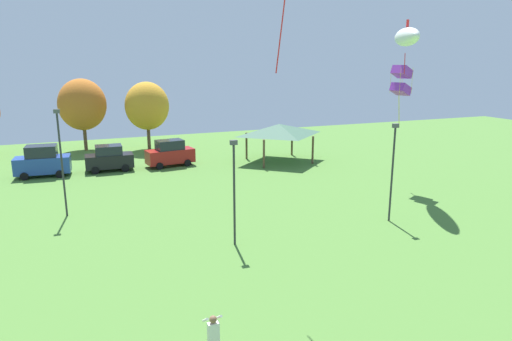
% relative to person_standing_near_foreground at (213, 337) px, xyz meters
% --- Properties ---
extents(person_standing_near_foreground, '(0.52, 0.53, 1.83)m').
position_rel_person_standing_near_foreground_xyz_m(person_standing_near_foreground, '(0.00, 0.00, 0.00)').
color(person_standing_near_foreground, black).
rests_on(person_standing_near_foreground, ground).
extents(kite_flying_0, '(3.71, 5.49, 3.56)m').
position_rel_person_standing_near_foreground_xyz_m(kite_flying_0, '(17.98, 13.65, 9.95)').
color(kite_flying_0, white).
extents(kite_flying_5, '(1.59, 1.50, 4.66)m').
position_rel_person_standing_near_foreground_xyz_m(kite_flying_5, '(19.27, 15.44, 6.96)').
color(kite_flying_5, purple).
extents(parked_car_leftmost, '(4.45, 2.36, 2.62)m').
position_rel_person_standing_near_foreground_xyz_m(parked_car_leftmost, '(-6.04, 28.80, 0.24)').
color(parked_car_leftmost, '#234299').
rests_on(parked_car_leftmost, ground).
extents(parked_car_second_from_left, '(4.07, 2.20, 2.26)m').
position_rel_person_standing_near_foreground_xyz_m(parked_car_second_from_left, '(-0.73, 28.82, 0.08)').
color(parked_car_second_from_left, black).
rests_on(parked_car_second_from_left, ground).
extents(parked_car_third_from_left, '(4.46, 2.40, 2.42)m').
position_rel_person_standing_near_foreground_xyz_m(parked_car_third_from_left, '(4.59, 28.61, 0.15)').
color(parked_car_third_from_left, maroon).
rests_on(parked_car_third_from_left, ground).
extents(park_pavilion, '(6.44, 5.63, 3.60)m').
position_rel_person_standing_near_foreground_xyz_m(park_pavilion, '(14.70, 26.79, 2.04)').
color(park_pavilion, brown).
rests_on(park_pavilion, ground).
extents(light_post_0, '(0.36, 0.20, 5.57)m').
position_rel_person_standing_near_foreground_xyz_m(light_post_0, '(3.92, 9.07, 2.14)').
color(light_post_0, '#2D2D33').
rests_on(light_post_0, ground).
extents(light_post_1, '(0.36, 0.20, 5.91)m').
position_rel_person_standing_near_foreground_xyz_m(light_post_1, '(13.77, 8.98, 2.31)').
color(light_post_1, '#2D2D33').
rests_on(light_post_1, ground).
extents(light_post_2, '(0.36, 0.20, 6.64)m').
position_rel_person_standing_near_foreground_xyz_m(light_post_2, '(-4.28, 17.31, 2.69)').
color(light_post_2, '#2D2D33').
rests_on(light_post_2, ground).
extents(treeline_tree_2, '(4.93, 4.93, 7.63)m').
position_rel_person_standing_near_foreground_xyz_m(treeline_tree_2, '(-2.30, 39.61, 3.86)').
color(treeline_tree_2, brown).
rests_on(treeline_tree_2, ground).
extents(treeline_tree_3, '(4.64, 4.64, 7.27)m').
position_rel_person_standing_near_foreground_xyz_m(treeline_tree_3, '(4.13, 37.56, 3.67)').
color(treeline_tree_3, brown).
rests_on(treeline_tree_3, ground).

